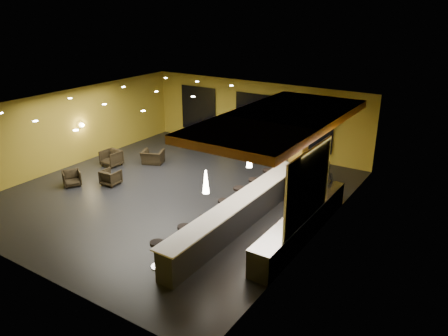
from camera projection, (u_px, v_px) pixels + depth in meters
The scene contains 36 objects.
floor at pixel (175, 193), 17.50m from camera, with size 12.00×13.00×0.10m, color black.
ceiling at pixel (172, 105), 16.21m from camera, with size 12.00×13.00×0.10m, color black.
wall_back at pixel (256, 116), 21.99m from camera, with size 12.00×0.10×3.50m, color #A28924.
wall_front at pixel (19, 217), 11.73m from camera, with size 12.00×0.10×3.50m, color #A28924.
wall_left at pixel (70, 128), 19.93m from camera, with size 0.10×13.00×3.50m, color #A28924.
wall_right at pixel (323, 184), 13.79m from camera, with size 0.10×13.00×3.50m, color #A28924.
wood_soffit at pixel (280, 119), 15.03m from camera, with size 3.60×8.00×0.28m, color #B56735.
window_left at pixel (199, 109), 23.70m from camera, with size 2.20×0.06×2.40m, color black.
window_center at pixel (255, 117), 21.92m from camera, with size 2.20×0.06×2.40m, color black.
window_right at pixel (311, 126), 20.40m from camera, with size 2.20×0.06×2.40m, color black.
tile_backsplash at pixel (308, 187), 12.96m from camera, with size 0.06×3.20×2.40m, color white.
bar_counter at pixel (241, 213), 14.67m from camera, with size 0.60×8.00×1.00m, color black.
bar_top at pixel (241, 199), 14.48m from camera, with size 0.78×8.10×0.05m, color white.
prep_counter at pixel (302, 224), 14.07m from camera, with size 0.70×6.00×0.86m, color black.
prep_top at pixel (303, 212), 13.91m from camera, with size 0.72×6.00×0.03m, color silver.
wall_shelf_lower at pixel (300, 201), 13.02m from camera, with size 0.30×1.50×0.03m, color silver.
wall_shelf_upper at pixel (301, 187), 12.86m from camera, with size 0.30×1.50×0.03m, color silver.
column at pixel (299, 143), 17.83m from camera, with size 0.60×0.60×3.50m, color olive.
wall_sconce at pixel (82, 125), 20.22m from camera, with size 0.22×0.22×0.22m, color #FFE5B2.
pendant_0 at pixel (206, 182), 12.44m from camera, with size 0.20×0.20×0.70m, color white.
pendant_1 at pixel (249, 157), 14.40m from camera, with size 0.20×0.20×0.70m, color white.
pendant_2 at pixel (283, 138), 16.36m from camera, with size 0.20×0.20×0.70m, color white.
staff_a at pixel (293, 183), 16.16m from camera, with size 0.63×0.41×1.73m, color black.
staff_b at pixel (305, 182), 16.49m from camera, with size 0.75×0.59×1.55m, color black.
staff_c at pixel (323, 181), 16.36m from camera, with size 0.82×0.54×1.69m, color black.
armchair_a at pixel (72, 178), 18.03m from camera, with size 0.68×0.70×0.63m, color black.
armchair_b at pixel (111, 177), 18.12m from camera, with size 0.69×0.71×0.64m, color black.
armchair_c at pixel (111, 158), 20.18m from camera, with size 0.80×0.82×0.74m, color black.
armchair_d at pixel (153, 157), 20.50m from camera, with size 0.97×0.85×0.63m, color black.
bar_stool_0 at pixel (157, 251), 12.39m from camera, with size 0.42×0.42×0.82m.
bar_stool_1 at pixel (184, 235), 13.24m from camera, with size 0.42×0.42×0.84m.
bar_stool_2 at pixel (204, 223), 14.08m from camera, with size 0.36×0.36×0.72m.
bar_stool_3 at pixel (223, 208), 15.04m from camera, with size 0.40×0.40×0.80m.
bar_stool_4 at pixel (239, 195), 15.95m from camera, with size 0.42×0.42×0.83m.
bar_stool_5 at pixel (254, 187), 16.67m from camera, with size 0.43×0.43×0.84m.
bar_stool_6 at pixel (267, 177), 17.59m from camera, with size 0.43×0.43×0.86m.
Camera 1 is at (10.33, -12.35, 7.17)m, focal length 35.00 mm.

